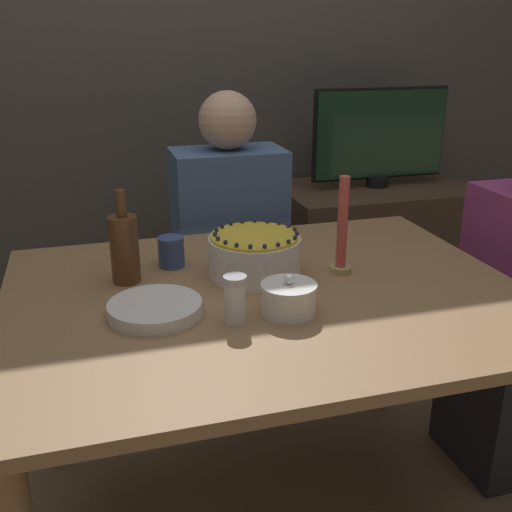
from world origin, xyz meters
TOP-DOWN VIEW (x-y plane):
  - wall_behind at (0.00, 1.40)m, footprint 8.00×0.05m
  - dining_table at (0.00, 0.00)m, footprint 1.33×1.01m
  - cake at (0.00, 0.12)m, footprint 0.25×0.25m
  - sugar_bowl at (0.01, -0.14)m, footprint 0.13×0.13m
  - sugar_shaker at (-0.12, -0.15)m, footprint 0.05×0.05m
  - plate_stack at (-0.29, -0.06)m, footprint 0.22×0.22m
  - candle at (0.23, 0.07)m, footprint 0.06×0.06m
  - bottle at (-0.34, 0.17)m, footprint 0.08×0.08m
  - cup at (-0.21, 0.24)m, footprint 0.07×0.07m
  - person_man_blue_shirt at (0.07, 0.71)m, footprint 0.40×0.34m
  - side_cabinet at (0.87, 1.09)m, footprint 0.88×0.54m
  - tv_monitor at (0.87, 1.09)m, footprint 0.64×0.10m

SIDE VIEW (x-z plane):
  - side_cabinet at x=0.87m, z-range 0.00..0.71m
  - person_man_blue_shirt at x=0.07m, z-range -0.08..1.12m
  - dining_table at x=0.00m, z-range 0.26..1.02m
  - plate_stack at x=-0.29m, z-range 0.75..0.79m
  - sugar_bowl at x=0.01m, z-range 0.74..0.84m
  - cup at x=-0.21m, z-range 0.75..0.84m
  - cake at x=0.00m, z-range 0.75..0.87m
  - sugar_shaker at x=-0.12m, z-range 0.75..0.87m
  - bottle at x=-0.34m, z-range 0.72..0.98m
  - candle at x=0.23m, z-range 0.73..1.00m
  - tv_monitor at x=0.87m, z-range 0.72..1.16m
  - wall_behind at x=0.00m, z-range 0.00..2.60m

